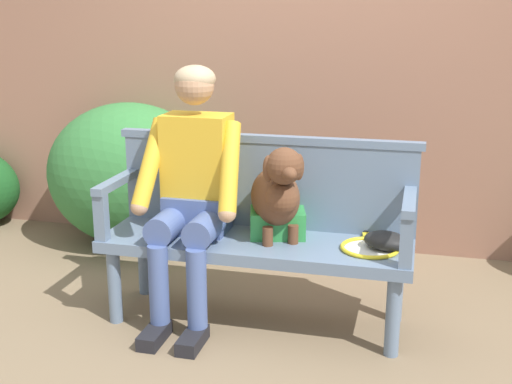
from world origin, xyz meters
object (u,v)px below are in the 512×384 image
object	(u,v)px
garden_bench	(256,250)
baseball_glove	(386,241)
dog_on_bench	(277,192)
tennis_racket	(369,246)
person_seated	(193,185)
sports_bag	(277,223)

from	to	relation	value
garden_bench	baseball_glove	size ratio (longest dim) A/B	7.22
dog_on_bench	tennis_racket	distance (m)	0.52
person_seated	dog_on_bench	bearing A→B (deg)	2.83
person_seated	baseball_glove	xyz separation A→B (m)	(0.99, 0.02, -0.23)
dog_on_bench	sports_bag	world-z (taller)	dog_on_bench
person_seated	sports_bag	world-z (taller)	person_seated
tennis_racket	dog_on_bench	bearing A→B (deg)	-179.46
sports_bag	person_seated	bearing A→B (deg)	-168.30
garden_bench	sports_bag	world-z (taller)	sports_bag
person_seated	dog_on_bench	size ratio (longest dim) A/B	2.63
tennis_racket	sports_bag	bearing A→B (deg)	172.58
tennis_racket	baseball_glove	size ratio (longest dim) A/B	2.64
person_seated	tennis_racket	distance (m)	0.94
garden_bench	baseball_glove	distance (m)	0.66
garden_bench	dog_on_bench	size ratio (longest dim) A/B	3.14
baseball_glove	sports_bag	distance (m)	0.56
garden_bench	dog_on_bench	bearing A→B (deg)	4.70
person_seated	baseball_glove	size ratio (longest dim) A/B	6.04
baseball_glove	garden_bench	bearing A→B (deg)	-163.25
person_seated	dog_on_bench	distance (m)	0.44
garden_bench	baseball_glove	xyz separation A→B (m)	(0.65, 0.01, 0.11)
garden_bench	tennis_racket	world-z (taller)	tennis_racket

